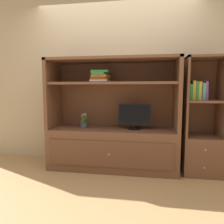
# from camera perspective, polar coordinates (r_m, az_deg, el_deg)

# --- Properties ---
(ground_plane) EXTENTS (8.00, 8.00, 0.00)m
(ground_plane) POSITION_cam_1_polar(r_m,az_deg,el_deg) (2.88, -1.15, -17.68)
(ground_plane) COLOR tan
(painted_rear_wall) EXTENTS (6.00, 0.10, 2.80)m
(painted_rear_wall) POSITION_cam_1_polar(r_m,az_deg,el_deg) (3.38, 1.09, 10.20)
(painted_rear_wall) COLOR tan
(painted_rear_wall) RESTS_ON ground_plane
(media_console) EXTENTS (1.86, 0.61, 1.60)m
(media_console) POSITION_cam_1_polar(r_m,az_deg,el_deg) (3.11, 0.17, -6.35)
(media_console) COLOR brown
(media_console) RESTS_ON ground_plane
(tv_monitor) EXTENTS (0.47, 0.19, 0.37)m
(tv_monitor) POSITION_cam_1_polar(r_m,az_deg,el_deg) (3.01, 6.13, -1.11)
(tv_monitor) COLOR black
(tv_monitor) RESTS_ON media_console
(potted_plant) EXTENTS (0.11, 0.10, 0.22)m
(potted_plant) POSITION_cam_1_polar(r_m,az_deg,el_deg) (3.17, -7.65, -3.41)
(potted_plant) COLOR #384C56
(potted_plant) RESTS_ON media_console
(magazine_stack) EXTENTS (0.26, 0.35, 0.16)m
(magazine_stack) POSITION_cam_1_polar(r_m,az_deg,el_deg) (3.06, -3.11, 9.66)
(magazine_stack) COLOR red
(magazine_stack) RESTS_ON media_console
(bookshelf_tall) EXTENTS (0.50, 0.48, 1.59)m
(bookshelf_tall) POSITION_cam_1_polar(r_m,az_deg,el_deg) (3.17, 23.11, -6.14)
(bookshelf_tall) COLOR brown
(bookshelf_tall) RESTS_ON ground_plane
(upright_book_row) EXTENTS (0.24, 0.18, 0.26)m
(upright_book_row) POSITION_cam_1_polar(r_m,az_deg,el_deg) (3.07, 22.33, 5.31)
(upright_book_row) COLOR #338C4C
(upright_book_row) RESTS_ON bookshelf_tall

